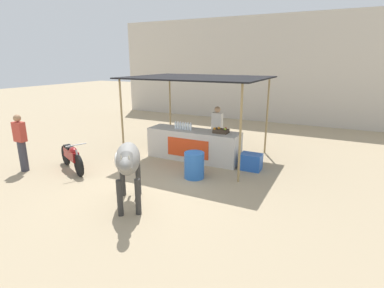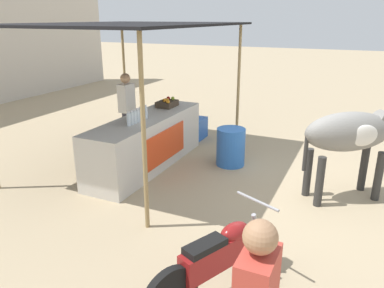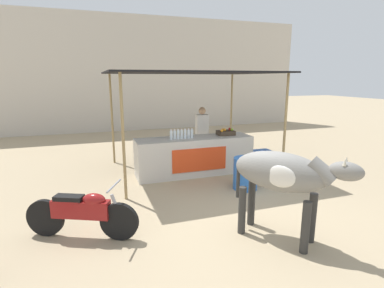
{
  "view_description": "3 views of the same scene",
  "coord_description": "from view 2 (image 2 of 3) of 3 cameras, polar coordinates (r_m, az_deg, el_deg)",
  "views": [
    {
      "loc": [
        4.11,
        -6.04,
        3.1
      ],
      "look_at": [
        0.37,
        1.36,
        0.77
      ],
      "focal_mm": 28.0,
      "sensor_mm": 36.0,
      "label": 1
    },
    {
      "loc": [
        -5.67,
        -1.35,
        2.7
      ],
      "look_at": [
        -0.36,
        1.1,
        0.71
      ],
      "focal_mm": 35.0,
      "sensor_mm": 36.0,
      "label": 2
    },
    {
      "loc": [
        -2.48,
        -4.87,
        2.45
      ],
      "look_at": [
        -0.37,
        1.3,
        1.01
      ],
      "focal_mm": 28.0,
      "sensor_mm": 36.0,
      "label": 3
    }
  ],
  "objects": [
    {
      "name": "stall_awning",
      "position": [
        6.86,
        -9.8,
        16.85
      ],
      "size": [
        4.2,
        3.2,
        2.6
      ],
      "color": "black",
      "rests_on": "ground"
    },
    {
      "name": "water_barrel",
      "position": [
        7.14,
        5.92,
        -0.44
      ],
      "size": [
        0.54,
        0.54,
        0.72
      ],
      "primitive_type": "cylinder",
      "color": "blue",
      "rests_on": "ground"
    },
    {
      "name": "vendor_behind_counter",
      "position": [
        7.74,
        -9.83,
        4.7
      ],
      "size": [
        0.34,
        0.22,
        1.65
      ],
      "color": "#383842",
      "rests_on": "ground"
    },
    {
      "name": "ground_plane",
      "position": [
        6.42,
        10.4,
        -6.38
      ],
      "size": [
        60.0,
        60.0,
        0.0
      ],
      "primitive_type": "plane",
      "color": "tan"
    },
    {
      "name": "fruit_crate",
      "position": [
        7.68,
        -3.81,
        6.21
      ],
      "size": [
        0.44,
        0.32,
        0.18
      ],
      "color": "#3F3326",
      "rests_on": "stall_counter"
    },
    {
      "name": "cooler_box",
      "position": [
        8.7,
        0.35,
        2.37
      ],
      "size": [
        0.6,
        0.44,
        0.48
      ],
      "primitive_type": "cube",
      "color": "blue",
      "rests_on": "ground"
    },
    {
      "name": "water_bottle_row",
      "position": [
        6.57,
        -8.3,
        4.29
      ],
      "size": [
        0.61,
        0.07,
        0.25
      ],
      "color": "silver",
      "rests_on": "stall_counter"
    },
    {
      "name": "motorcycle_parked",
      "position": [
        3.89,
        4.28,
        -16.93
      ],
      "size": [
        1.67,
        0.9,
        0.9
      ],
      "color": "black",
      "rests_on": "ground"
    },
    {
      "name": "stall_counter",
      "position": [
        7.05,
        -6.87,
        0.31
      ],
      "size": [
        3.0,
        0.82,
        0.96
      ],
      "color": "beige",
      "rests_on": "ground"
    },
    {
      "name": "cow",
      "position": [
        6.08,
        23.25,
        1.35
      ],
      "size": [
        1.37,
        1.68,
        1.44
      ],
      "color": "gray",
      "rests_on": "ground"
    }
  ]
}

